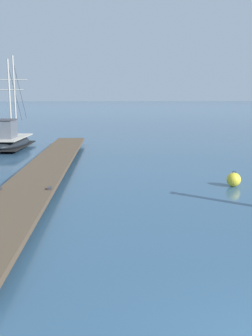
{
  "coord_description": "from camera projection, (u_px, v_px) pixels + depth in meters",
  "views": [
    {
      "loc": [
        -2.55,
        -3.63,
        3.44
      ],
      "look_at": [
        -2.11,
        6.88,
        1.4
      ],
      "focal_mm": 40.58,
      "sensor_mm": 36.0,
      "label": 1
    }
  ],
  "objects": [
    {
      "name": "floating_dock",
      "position": [
        47.0,
        167.0,
        16.3
      ],
      "size": [
        1.89,
        21.51,
        0.53
      ],
      "color": "brown",
      "rests_on": "ground"
    },
    {
      "name": "fishing_boat_2",
      "position": [
        10.0,
        140.0,
        24.22
      ],
      "size": [
        2.2,
        6.57,
        5.93
      ],
      "color": "black",
      "rests_on": "ground"
    },
    {
      "name": "mooring_buoy",
      "position": [
        234.0,
        180.0,
        14.39
      ],
      "size": [
        0.54,
        0.54,
        0.61
      ],
      "color": "yellow",
      "rests_on": "ground"
    }
  ]
}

